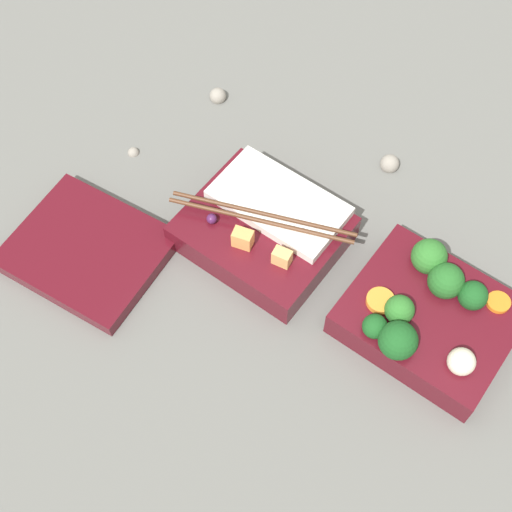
# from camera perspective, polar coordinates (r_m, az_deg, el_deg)

# --- Properties ---
(ground_plane) EXTENTS (3.00, 3.00, 0.00)m
(ground_plane) POSITION_cam_1_polar(r_m,az_deg,el_deg) (0.83, 5.18, -2.16)
(ground_plane) COLOR slate
(bento_tray_vegetable) EXTENTS (0.18, 0.15, 0.07)m
(bento_tray_vegetable) POSITION_cam_1_polar(r_m,az_deg,el_deg) (0.80, 13.62, -4.57)
(bento_tray_vegetable) COLOR #510F19
(bento_tray_vegetable) RESTS_ON ground_plane
(bento_tray_rice) EXTENTS (0.21, 0.15, 0.06)m
(bento_tray_rice) POSITION_cam_1_polar(r_m,az_deg,el_deg) (0.84, 0.71, 2.26)
(bento_tray_rice) COLOR #510F19
(bento_tray_rice) RESTS_ON ground_plane
(bento_lid) EXTENTS (0.19, 0.16, 0.02)m
(bento_lid) POSITION_cam_1_polar(r_m,az_deg,el_deg) (0.86, -13.30, 0.44)
(bento_lid) COLOR #510F19
(bento_lid) RESTS_ON ground_plane
(pebble_0) EXTENTS (0.02, 0.02, 0.02)m
(pebble_0) POSITION_cam_1_polar(r_m,az_deg,el_deg) (0.99, -3.06, 12.67)
(pebble_0) COLOR gray
(pebble_0) RESTS_ON ground_plane
(pebble_1) EXTENTS (0.01, 0.01, 0.01)m
(pebble_1) POSITION_cam_1_polar(r_m,az_deg,el_deg) (0.94, -9.80, 8.28)
(pebble_1) COLOR gray
(pebble_1) RESTS_ON ground_plane
(pebble_2) EXTENTS (0.02, 0.02, 0.02)m
(pebble_2) POSITION_cam_1_polar(r_m,az_deg,el_deg) (0.93, 10.65, 7.27)
(pebble_2) COLOR gray
(pebble_2) RESTS_ON ground_plane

